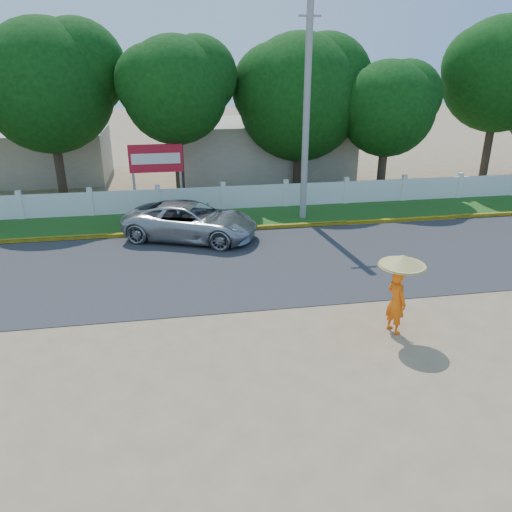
# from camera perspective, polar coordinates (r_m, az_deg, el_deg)

# --- Properties ---
(ground) EXTENTS (120.00, 120.00, 0.00)m
(ground) POSITION_cam_1_polar(r_m,az_deg,el_deg) (13.52, 1.43, -8.28)
(ground) COLOR #9E8460
(ground) RESTS_ON ground
(road) EXTENTS (60.00, 7.00, 0.02)m
(road) POSITION_cam_1_polar(r_m,az_deg,el_deg) (17.49, -1.37, -0.87)
(road) COLOR #38383A
(road) RESTS_ON ground
(grass_verge) EXTENTS (60.00, 3.50, 0.03)m
(grass_verge) POSITION_cam_1_polar(r_m,az_deg,el_deg) (22.38, -3.32, 4.33)
(grass_verge) COLOR #2D601E
(grass_verge) RESTS_ON ground
(curb) EXTENTS (40.00, 0.18, 0.16)m
(curb) POSITION_cam_1_polar(r_m,az_deg,el_deg) (20.76, -2.79, 3.09)
(curb) COLOR yellow
(curb) RESTS_ON ground
(fence) EXTENTS (40.00, 0.10, 1.10)m
(fence) POSITION_cam_1_polar(r_m,az_deg,el_deg) (23.61, -3.75, 6.62)
(fence) COLOR silver
(fence) RESTS_ON ground
(building_near) EXTENTS (10.00, 6.00, 3.20)m
(building_near) POSITION_cam_1_polar(r_m,az_deg,el_deg) (30.37, 0.55, 12.19)
(building_near) COLOR #B7AD99
(building_near) RESTS_ON ground
(building_far) EXTENTS (8.00, 5.00, 2.80)m
(building_far) POSITION_cam_1_polar(r_m,az_deg,el_deg) (31.87, -23.90, 10.45)
(building_far) COLOR #B7AD99
(building_far) RESTS_ON ground
(utility_pole) EXTENTS (0.28, 0.28, 9.00)m
(utility_pole) POSITION_cam_1_polar(r_m,az_deg,el_deg) (21.61, 5.78, 15.80)
(utility_pole) COLOR gray
(utility_pole) RESTS_ON ground
(vehicle) EXTENTS (5.74, 4.17, 1.45)m
(vehicle) POSITION_cam_1_polar(r_m,az_deg,el_deg) (19.84, -7.43, 3.98)
(vehicle) COLOR #A1A5A9
(vehicle) RESTS_ON ground
(monk_with_parasol) EXTENTS (1.20, 1.20, 2.18)m
(monk_with_parasol) POSITION_cam_1_polar(r_m,az_deg,el_deg) (13.26, 16.05, -2.94)
(monk_with_parasol) COLOR #FF630D
(monk_with_parasol) RESTS_ON ground
(billboard) EXTENTS (2.50, 0.13, 2.95)m
(billboard) POSITION_cam_1_polar(r_m,az_deg,el_deg) (24.21, -11.35, 10.51)
(billboard) COLOR gray
(billboard) RESTS_ON ground
(tree_row) EXTENTS (38.98, 7.50, 8.77)m
(tree_row) POSITION_cam_1_polar(r_m,az_deg,el_deg) (26.14, 4.10, 17.94)
(tree_row) COLOR #473828
(tree_row) RESTS_ON ground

